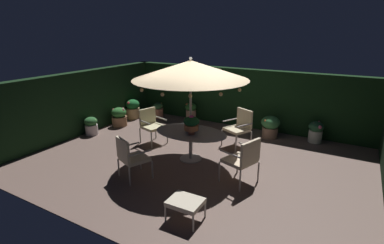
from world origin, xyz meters
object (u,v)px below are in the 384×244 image
at_px(potted_plant_left_near, 119,117).
at_px(patio_umbrella, 191,70).
at_px(potted_plant_left_far, 270,126).
at_px(potted_plant_front_corner, 316,131).
at_px(potted_plant_back_center, 133,109).
at_px(patio_chair_northeast, 243,158).
at_px(potted_plant_back_left, 91,126).
at_px(patio_chair_north, 130,156).
at_px(potted_plant_back_right, 191,111).
at_px(potted_plant_right_far, 158,110).
at_px(centerpiece_planter, 191,123).
at_px(patio_chair_southeast, 151,123).
at_px(patio_dining_table, 191,136).
at_px(ottoman_footrest, 185,203).
at_px(patio_chair_east, 240,125).

bearing_deg(potted_plant_left_near, patio_umbrella, -18.26).
distance_m(patio_umbrella, potted_plant_left_far, 3.39).
xyz_separation_m(potted_plant_front_corner, potted_plant_back_center, (-6.13, -0.73, 0.02)).
distance_m(patio_chair_northeast, potted_plant_back_left, 5.12).
xyz_separation_m(patio_chair_north, potted_plant_left_far, (1.90, 4.02, -0.19)).
bearing_deg(potted_plant_back_right, potted_plant_front_corner, 0.25).
height_order(patio_chair_northeast, potted_plant_right_far, patio_chair_northeast).
bearing_deg(potted_plant_left_far, potted_plant_right_far, 179.96).
height_order(centerpiece_planter, potted_plant_back_left, centerpiece_planter).
height_order(patio_chair_northeast, potted_plant_left_far, patio_chair_northeast).
bearing_deg(potted_plant_left_far, patio_chair_southeast, -143.71).
bearing_deg(potted_plant_back_right, patio_chair_southeast, -89.21).
relative_size(patio_chair_southeast, potted_plant_front_corner, 1.59).
bearing_deg(potted_plant_back_left, patio_dining_table, -0.74).
xyz_separation_m(centerpiece_planter, potted_plant_left_far, (1.18, 2.67, -0.64)).
xyz_separation_m(patio_chair_southeast, potted_plant_left_far, (2.83, 2.08, -0.22)).
bearing_deg(patio_dining_table, patio_chair_north, -112.65).
distance_m(patio_chair_north, ottoman_footrest, 1.89).
bearing_deg(potted_plant_front_corner, patio_chair_east, -143.70).
height_order(potted_plant_right_far, potted_plant_left_near, potted_plant_left_near).
bearing_deg(potted_plant_front_corner, potted_plant_back_center, -173.19).
height_order(ottoman_footrest, potted_plant_back_center, potted_plant_back_center).
relative_size(centerpiece_planter, potted_plant_right_far, 0.84).
distance_m(patio_chair_northeast, patio_chair_east, 2.12).
bearing_deg(patio_chair_northeast, patio_chair_north, -155.39).
height_order(centerpiece_planter, patio_chair_east, centerpiece_planter).
height_order(potted_plant_left_near, potted_plant_left_far, potted_plant_left_far).
relative_size(patio_umbrella, ottoman_footrest, 4.72).
xyz_separation_m(patio_chair_northeast, potted_plant_right_far, (-4.37, 3.03, -0.31)).
height_order(ottoman_footrest, potted_plant_left_near, potted_plant_left_near).
xyz_separation_m(potted_plant_back_right, potted_plant_left_far, (2.86, -0.23, 0.00)).
bearing_deg(ottoman_footrest, potted_plant_left_far, 88.29).
bearing_deg(patio_umbrella, ottoman_footrest, -62.11).
height_order(patio_chair_northeast, ottoman_footrest, patio_chair_northeast).
bearing_deg(potted_plant_front_corner, patio_chair_north, -126.31).
distance_m(centerpiece_planter, patio_chair_southeast, 1.80).
distance_m(patio_dining_table, ottoman_footrest, 2.45).
relative_size(patio_chair_north, potted_plant_left_near, 1.51).
xyz_separation_m(patio_chair_southeast, ottoman_footrest, (2.69, -2.60, -0.24)).
bearing_deg(patio_chair_north, patio_chair_northeast, 24.61).
height_order(patio_chair_southeast, potted_plant_back_center, patio_chair_southeast).
distance_m(patio_dining_table, centerpiece_planter, 0.42).
bearing_deg(patio_dining_table, patio_chair_northeast, -18.03).
bearing_deg(patio_chair_southeast, potted_plant_right_far, 121.67).
bearing_deg(potted_plant_back_right, ottoman_footrest, -61.03).
xyz_separation_m(potted_plant_front_corner, potted_plant_left_far, (-1.24, -0.25, 0.02)).
height_order(patio_umbrella, ottoman_footrest, patio_umbrella).
xyz_separation_m(centerpiece_planter, patio_chair_northeast, (1.44, -0.36, -0.40)).
xyz_separation_m(patio_chair_east, potted_plant_left_near, (-4.12, -0.33, -0.28)).
bearing_deg(patio_umbrella, centerpiece_planter, -54.03).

